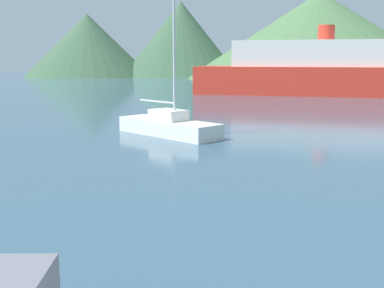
% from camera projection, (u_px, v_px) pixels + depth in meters
% --- Properties ---
extents(sailboat_middle, '(6.20, 4.43, 7.87)m').
position_uv_depth(sailboat_middle, '(169.00, 125.00, 24.60)').
color(sailboat_middle, white).
rests_on(sailboat_middle, ground_plane).
extents(ferry_distant, '(27.96, 8.41, 7.39)m').
position_uv_depth(ferry_distant, '(324.00, 71.00, 51.97)').
color(ferry_distant, red).
rests_on(ferry_distant, ground_plane).
extents(hill_west, '(27.57, 27.57, 13.46)m').
position_uv_depth(hill_west, '(88.00, 45.00, 105.19)').
color(hill_west, '#38563D').
rests_on(hill_west, ground_plane).
extents(hill_central, '(26.03, 26.03, 16.11)m').
position_uv_depth(hill_central, '(181.00, 39.00, 105.27)').
color(hill_central, '#38563D').
rests_on(hill_central, ground_plane).
extents(hill_east, '(53.00, 53.00, 16.86)m').
position_uv_depth(hill_east, '(319.00, 35.00, 95.91)').
color(hill_east, '#476B42').
rests_on(hill_east, ground_plane).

